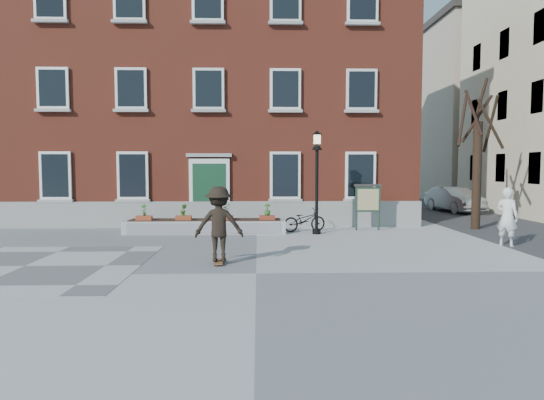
{
  "coord_description": "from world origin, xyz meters",
  "views": [
    {
      "loc": [
        0.05,
        -11.56,
        2.59
      ],
      "look_at": [
        0.5,
        4.0,
        1.5
      ],
      "focal_mm": 32.0,
      "sensor_mm": 36.0,
      "label": 1
    }
  ],
  "objects_px": {
    "notice_board": "(368,199)",
    "skateboarder": "(219,224)",
    "bystander": "(507,217)",
    "parked_car": "(454,199)",
    "bicycle": "(304,220)",
    "lamp_post": "(317,167)"
  },
  "relations": [
    {
      "from": "parked_car",
      "to": "lamp_post",
      "type": "xyz_separation_m",
      "value": [
        -8.88,
        -8.68,
        1.83
      ]
    },
    {
      "from": "lamp_post",
      "to": "notice_board",
      "type": "xyz_separation_m",
      "value": [
        2.19,
        0.98,
        -1.28
      ]
    },
    {
      "from": "bicycle",
      "to": "lamp_post",
      "type": "xyz_separation_m",
      "value": [
        0.4,
        -0.69,
        2.08
      ]
    },
    {
      "from": "bicycle",
      "to": "parked_car",
      "type": "xyz_separation_m",
      "value": [
        9.28,
        7.99,
        0.25
      ]
    },
    {
      "from": "bicycle",
      "to": "bystander",
      "type": "bearing_deg",
      "value": -138.64
    },
    {
      "from": "bystander",
      "to": "notice_board",
      "type": "distance_m",
      "value": 5.4
    },
    {
      "from": "parked_car",
      "to": "bystander",
      "type": "height_order",
      "value": "bystander"
    },
    {
      "from": "bicycle",
      "to": "notice_board",
      "type": "distance_m",
      "value": 2.73
    },
    {
      "from": "bicycle",
      "to": "skateboarder",
      "type": "height_order",
      "value": "skateboarder"
    },
    {
      "from": "notice_board",
      "to": "skateboarder",
      "type": "relative_size",
      "value": 0.91
    },
    {
      "from": "bicycle",
      "to": "lamp_post",
      "type": "relative_size",
      "value": 0.45
    },
    {
      "from": "bicycle",
      "to": "skateboarder",
      "type": "xyz_separation_m",
      "value": [
        -2.87,
        -6.29,
        0.6
      ]
    },
    {
      "from": "parked_car",
      "to": "skateboarder",
      "type": "relative_size",
      "value": 2.09
    },
    {
      "from": "parked_car",
      "to": "lamp_post",
      "type": "relative_size",
      "value": 1.09
    },
    {
      "from": "bystander",
      "to": "notice_board",
      "type": "relative_size",
      "value": 1.02
    },
    {
      "from": "notice_board",
      "to": "skateboarder",
      "type": "distance_m",
      "value": 8.56
    },
    {
      "from": "bystander",
      "to": "lamp_post",
      "type": "bearing_deg",
      "value": 24.59
    },
    {
      "from": "bicycle",
      "to": "notice_board",
      "type": "relative_size",
      "value": 0.94
    },
    {
      "from": "lamp_post",
      "to": "bystander",
      "type": "bearing_deg",
      "value": -27.4
    },
    {
      "from": "bicycle",
      "to": "bystander",
      "type": "distance_m",
      "value": 7.24
    },
    {
      "from": "bystander",
      "to": "notice_board",
      "type": "bearing_deg",
      "value": 4.18
    },
    {
      "from": "lamp_post",
      "to": "bicycle",
      "type": "bearing_deg",
      "value": 120.21
    }
  ]
}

